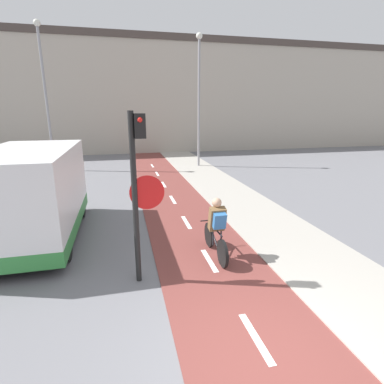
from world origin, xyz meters
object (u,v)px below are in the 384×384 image
(street_lamp_far, at_px, (44,84))
(cyclist_near, at_px, (217,229))
(street_lamp_sidewalk, at_px, (199,89))
(van, at_px, (32,196))
(traffic_light_pole, at_px, (138,182))

(street_lamp_far, relative_size, cyclist_near, 4.68)
(street_lamp_far, xyz_separation_m, cyclist_near, (5.87, -12.28, -4.02))
(street_lamp_far, distance_m, street_lamp_sidewalk, 8.47)
(street_lamp_far, height_order, van, street_lamp_far)
(traffic_light_pole, relative_size, street_lamp_far, 0.43)
(street_lamp_far, height_order, street_lamp_sidewalk, street_lamp_far)
(street_lamp_sidewalk, height_order, van, street_lamp_sidewalk)
(traffic_light_pole, height_order, van, traffic_light_pole)
(street_lamp_far, xyz_separation_m, van, (1.46, -10.14, -3.53))
(street_lamp_far, relative_size, van, 1.68)
(street_lamp_far, bearing_deg, cyclist_near, -64.46)
(cyclist_near, bearing_deg, street_lamp_sidewalk, 77.50)
(street_lamp_sidewalk, bearing_deg, van, -126.42)
(street_lamp_sidewalk, height_order, cyclist_near, street_lamp_sidewalk)
(cyclist_near, height_order, van, van)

